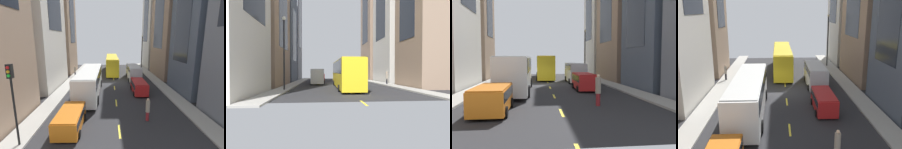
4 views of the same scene
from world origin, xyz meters
TOP-DOWN VIEW (x-y plane):
  - ground_plane at (0.00, 0.00)m, footprint 40.92×40.92m
  - sidewalk_west at (-7.53, 0.00)m, footprint 1.85×44.00m
  - sidewalk_east at (7.53, 0.00)m, footprint 1.85×44.00m
  - lane_stripe_2 at (0.00, -9.00)m, footprint 0.16×2.00m
  - lane_stripe_3 at (0.00, -3.00)m, footprint 0.16×2.00m
  - lane_stripe_4 at (0.00, 3.00)m, footprint 0.16×2.00m
  - lane_stripe_5 at (0.00, 9.00)m, footprint 0.16×2.00m
  - lane_stripe_6 at (0.00, 15.00)m, footprint 0.16×2.00m
  - lane_stripe_7 at (0.00, 21.00)m, footprint 0.16×2.00m
  - city_bus_white at (-3.40, -5.75)m, footprint 2.81×11.55m
  - streetcar_yellow at (-0.18, 9.77)m, footprint 2.70×13.84m
  - delivery_van_white at (3.64, 2.27)m, footprint 2.25×6.14m
  - car_red_2 at (3.29, -5.27)m, footprint 1.94×4.58m
  - pedestrian_crossing_near at (-7.60, 4.91)m, footprint 0.32×0.32m
  - pedestrian_walking_far at (2.65, -13.23)m, footprint 0.38×0.38m
  - streetlamp_near at (7.11, 12.65)m, footprint 0.44×0.44m

SIDE VIEW (x-z plane):
  - ground_plane at x=0.00m, z-range 0.00..0.00m
  - lane_stripe_2 at x=0.00m, z-range 0.00..0.01m
  - lane_stripe_3 at x=0.00m, z-range 0.00..0.01m
  - lane_stripe_4 at x=0.00m, z-range 0.00..0.01m
  - lane_stripe_5 at x=0.00m, z-range 0.00..0.01m
  - lane_stripe_6 at x=0.00m, z-range 0.00..0.01m
  - lane_stripe_7 at x=0.00m, z-range 0.00..0.01m
  - sidewalk_west at x=-7.53m, z-range 0.00..0.15m
  - sidewalk_east at x=7.53m, z-range 0.00..0.15m
  - car_red_2 at x=3.29m, z-range 0.15..1.83m
  - pedestrian_walking_far at x=2.65m, z-range 0.06..2.18m
  - pedestrian_crossing_near at x=-7.60m, z-range 0.23..2.24m
  - delivery_van_white at x=3.64m, z-range 0.23..2.80m
  - city_bus_white at x=-3.40m, z-range 0.33..3.69m
  - streetcar_yellow at x=-0.18m, z-range 0.33..3.92m
  - streetlamp_near at x=7.11m, z-range 0.98..9.16m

